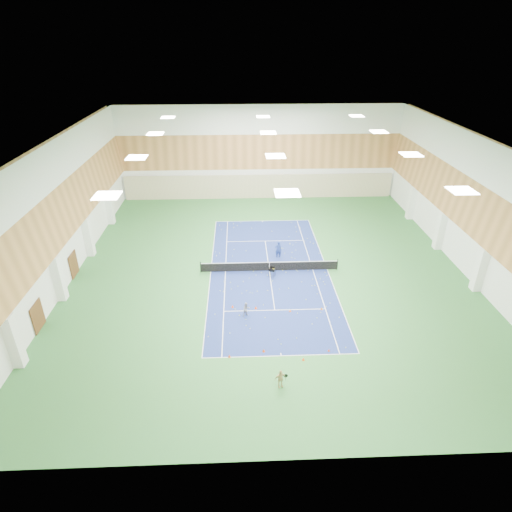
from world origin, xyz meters
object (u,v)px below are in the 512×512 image
Objects in this scene: tennis_net at (269,266)px; coach at (278,249)px; ball_cart at (272,272)px; child_apron at (280,379)px; child_court at (246,309)px.

coach is (1.06, 2.70, 0.32)m from tennis_net.
coach is at bearing 95.47° from ball_cart.
child_court is at bearing 86.87° from child_apron.
child_court is 7.94m from child_apron.
coach is at bearing 67.97° from child_apron.
tennis_net is 14.75m from child_apron.
coach reaches higher than tennis_net.
tennis_net is 13.56× the size of ball_cart.
child_court is (-3.36, -9.76, -0.27)m from coach.
tennis_net is 10.58× the size of child_court.
child_apron reaches higher than ball_cart.
child_court reaches higher than tennis_net.
child_apron is at bearing 75.25° from coach.
tennis_net reaches higher than ball_cart.
child_apron is at bearing -105.34° from child_court.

